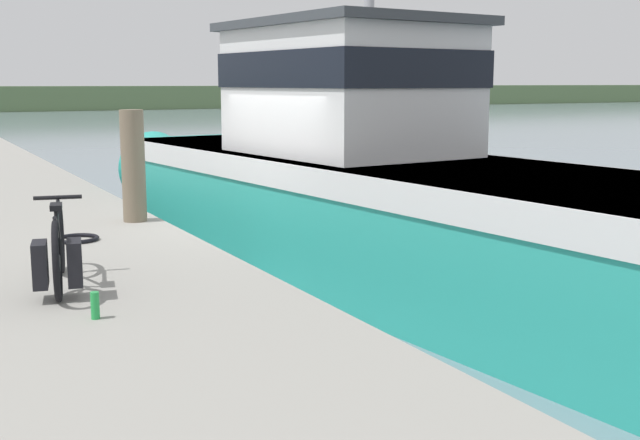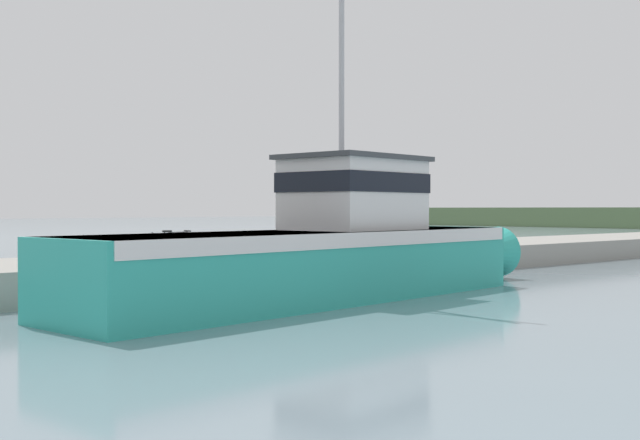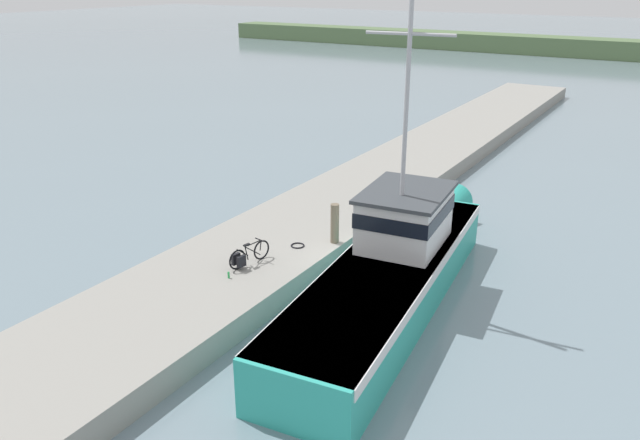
# 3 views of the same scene
# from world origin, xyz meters

# --- Properties ---
(ground_plane) EXTENTS (320.00, 320.00, 0.00)m
(ground_plane) POSITION_xyz_m (0.00, 0.00, 0.00)
(ground_plane) COLOR gray
(dock_pier) EXTENTS (5.09, 80.00, 0.84)m
(dock_pier) POSITION_xyz_m (-3.86, 0.00, 0.42)
(dock_pier) COLOR gray
(dock_pier) RESTS_ON ground_plane
(fishing_boat_main) EXTENTS (4.40, 15.49, 10.03)m
(fishing_boat_main) POSITION_xyz_m (1.38, -0.81, 1.25)
(fishing_boat_main) COLOR teal
(fishing_boat_main) RESTS_ON ground_plane
(bicycle_touring) EXTENTS (0.64, 1.75, 0.77)m
(bicycle_touring) POSITION_xyz_m (-3.21, -2.65, 1.19)
(bicycle_touring) COLOR black
(bicycle_touring) RESTS_ON dock_pier
(mooring_post) EXTENTS (0.31, 0.31, 1.47)m
(mooring_post) POSITION_xyz_m (-1.67, 0.60, 1.58)
(mooring_post) COLOR #756651
(mooring_post) RESTS_ON dock_pier
(hose_coil) EXTENTS (0.50, 0.50, 0.05)m
(hose_coil) POSITION_xyz_m (-2.63, -0.41, 0.87)
(hose_coil) COLOR black
(hose_coil) RESTS_ON dock_pier
(water_bottle_on_curb) EXTENTS (0.07, 0.07, 0.22)m
(water_bottle_on_curb) POSITION_xyz_m (-3.13, -3.70, 0.95)
(water_bottle_on_curb) COLOR green
(water_bottle_on_curb) RESTS_ON dock_pier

